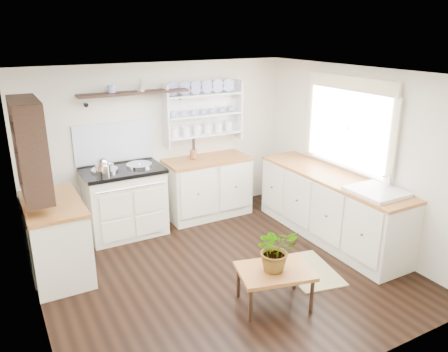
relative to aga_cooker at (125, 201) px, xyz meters
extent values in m
cube|color=black|center=(0.70, -1.57, -0.48)|extent=(4.00, 3.80, 0.01)
cube|color=silver|center=(0.70, 0.33, 0.67)|extent=(4.00, 0.02, 2.30)
cube|color=silver|center=(2.70, -1.57, 0.67)|extent=(0.02, 3.80, 2.30)
cube|color=silver|center=(-1.30, -1.57, 0.67)|extent=(0.02, 3.80, 2.30)
cube|color=white|center=(0.70, -1.57, 1.82)|extent=(4.00, 3.80, 0.01)
cube|color=white|center=(2.66, -1.42, 1.02)|extent=(0.04, 1.40, 1.00)
cube|color=white|center=(2.64, -1.42, 1.02)|extent=(0.02, 1.50, 1.10)
cube|color=beige|center=(2.62, -1.42, 1.60)|extent=(0.04, 1.55, 0.18)
cube|color=white|center=(0.00, 0.00, -0.03)|extent=(1.03, 0.67, 0.90)
cube|color=black|center=(0.00, 0.00, 0.44)|extent=(1.07, 0.71, 0.05)
cylinder|color=silver|center=(-0.24, 0.00, 0.48)|extent=(0.35, 0.35, 0.03)
cylinder|color=silver|center=(0.24, 0.00, 0.48)|extent=(0.35, 0.35, 0.03)
cylinder|color=silver|center=(0.00, -0.37, 0.32)|extent=(0.92, 0.02, 0.02)
cube|color=beige|center=(1.30, 0.03, -0.04)|extent=(1.25, 0.60, 0.88)
cube|color=brown|center=(1.30, 0.03, 0.40)|extent=(1.27, 0.63, 0.04)
cube|color=beige|center=(2.40, -1.47, -0.04)|extent=(0.60, 2.40, 0.88)
cube|color=brown|center=(2.40, -1.47, 0.40)|extent=(0.62, 2.43, 0.04)
cube|color=white|center=(2.40, -2.22, 0.32)|extent=(0.55, 0.60, 0.28)
cylinder|color=silver|center=(2.60, -2.22, 0.52)|extent=(0.02, 0.02, 0.22)
cube|color=beige|center=(-1.00, -0.67, -0.04)|extent=(0.60, 1.10, 0.88)
cube|color=brown|center=(-1.00, -0.67, 0.40)|extent=(0.62, 1.13, 0.04)
cube|color=white|center=(1.35, 0.31, 1.07)|extent=(1.20, 0.03, 0.90)
cube|color=white|center=(1.35, 0.22, 1.07)|extent=(1.20, 0.22, 0.02)
cylinder|color=navy|center=(1.35, 0.23, 1.34)|extent=(0.20, 0.02, 0.20)
cube|color=black|center=(0.30, 0.20, 1.44)|extent=(1.50, 0.24, 0.04)
cone|color=black|center=(-0.35, 0.27, 1.33)|extent=(0.06, 0.20, 0.06)
cone|color=black|center=(0.95, 0.27, 1.33)|extent=(0.06, 0.20, 0.06)
cube|color=black|center=(-1.14, -0.67, 1.07)|extent=(0.28, 0.80, 1.05)
cylinder|color=brown|center=(1.11, 0.11, 0.49)|extent=(0.11, 0.11, 0.13)
cube|color=brown|center=(0.85, -2.39, -0.10)|extent=(0.86, 0.70, 0.04)
cylinder|color=black|center=(0.48, -2.51, -0.30)|extent=(0.04, 0.04, 0.37)
cylinder|color=black|center=(0.59, -2.09, -0.30)|extent=(0.04, 0.04, 0.37)
cylinder|color=black|center=(1.10, -2.68, -0.30)|extent=(0.04, 0.04, 0.37)
cylinder|color=black|center=(1.21, -2.26, -0.30)|extent=(0.04, 0.04, 0.37)
imported|color=#3F7233|center=(0.85, -2.39, 0.16)|extent=(0.51, 0.47, 0.47)
cube|color=#9E8F5C|center=(1.59, -2.06, -0.48)|extent=(0.70, 0.94, 0.02)
camera|label=1|loc=(-1.50, -5.56, 2.26)|focal=35.00mm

